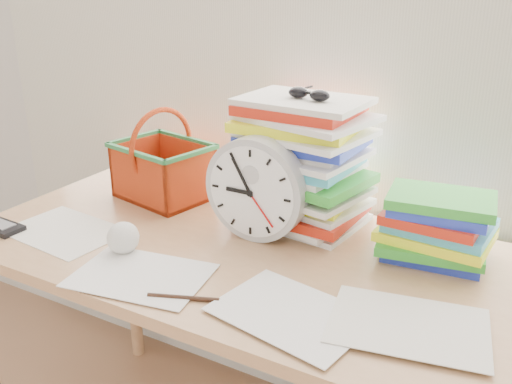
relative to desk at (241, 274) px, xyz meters
The scene contains 10 objects.
curtain 0.73m from the desk, 90.00° to the left, with size 2.40×0.01×2.50m, color silver.
desk is the anchor object (origin of this frame).
paper_stack 0.33m from the desk, 74.51° to the left, with size 0.34×0.28×0.34m, color white, non-canonical shape.
clock 0.22m from the desk, 84.19° to the left, with size 0.26×0.26×0.05m, color #B4B5B6.
sunglasses 0.48m from the desk, 67.97° to the left, with size 0.13×0.11×0.03m, color black, non-canonical shape.
book_stack 0.49m from the desk, 22.44° to the left, with size 0.27×0.21×0.16m, color white, non-canonical shape.
basket 0.46m from the desk, 154.78° to the left, with size 0.27×0.21×0.27m, color #CE4014, non-canonical shape.
crumpled_ball 0.30m from the desk, 145.34° to the right, with size 0.08×0.08×0.08m, color white.
pen 0.28m from the desk, 85.73° to the right, with size 0.01×0.01×0.15m, color black.
scattered_papers 0.08m from the desk, ahead, with size 1.26×0.42×0.02m, color white, non-canonical shape.
Camera 1 is at (0.65, 0.52, 1.38)m, focal length 40.00 mm.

